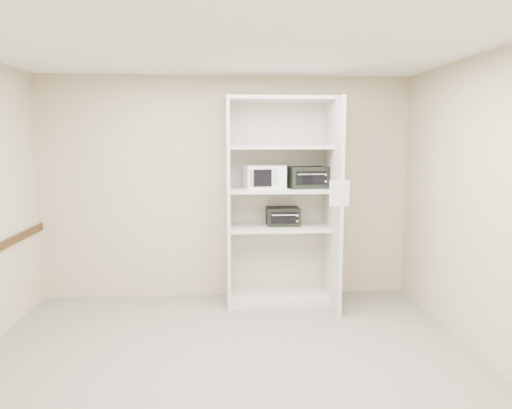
{
  "coord_description": "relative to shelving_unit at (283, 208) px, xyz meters",
  "views": [
    {
      "loc": [
        -0.06,
        -4.09,
        1.94
      ],
      "look_at": [
        0.32,
        1.3,
        1.23
      ],
      "focal_mm": 35.0,
      "sensor_mm": 36.0,
      "label": 1
    }
  ],
  "objects": [
    {
      "name": "floor",
      "position": [
        -0.67,
        -1.7,
        -1.13
      ],
      "size": [
        4.5,
        4.0,
        0.01
      ],
      "primitive_type": "cube",
      "color": "slate",
      "rests_on": "ground"
    },
    {
      "name": "toaster_oven_upper",
      "position": [
        0.28,
        0.02,
        0.37
      ],
      "size": [
        0.48,
        0.39,
        0.25
      ],
      "primitive_type": "cube",
      "rotation": [
        0.0,
        0.0,
        0.14
      ],
      "color": "black",
      "rests_on": "shelving_unit"
    },
    {
      "name": "microwave",
      "position": [
        -0.22,
        0.01,
        0.37
      ],
      "size": [
        0.49,
        0.4,
        0.27
      ],
      "primitive_type": "cube",
      "rotation": [
        0.0,
        0.0,
        0.14
      ],
      "color": "white",
      "rests_on": "shelving_unit"
    },
    {
      "name": "wall_back",
      "position": [
        -0.67,
        0.3,
        0.22
      ],
      "size": [
        4.5,
        0.02,
        2.7
      ],
      "primitive_type": "cube",
      "color": "beige",
      "rests_on": "ground"
    },
    {
      "name": "wall_right",
      "position": [
        1.58,
        -1.7,
        0.22
      ],
      "size": [
        0.02,
        4.0,
        2.7
      ],
      "primitive_type": "cube",
      "color": "beige",
      "rests_on": "ground"
    },
    {
      "name": "toaster_oven_lower",
      "position": [
        0.01,
        0.05,
        -0.1
      ],
      "size": [
        0.39,
        0.29,
        0.21
      ],
      "primitive_type": "cube",
      "rotation": [
        0.0,
        0.0,
        0.0
      ],
      "color": "black",
      "rests_on": "shelving_unit"
    },
    {
      "name": "paper_sign",
      "position": [
        0.52,
        -0.63,
        0.24
      ],
      "size": [
        0.21,
        0.02,
        0.27
      ],
      "primitive_type": "cube",
      "rotation": [
        0.0,
        0.0,
        0.06
      ],
      "color": "white",
      "rests_on": "shelving_unit"
    },
    {
      "name": "wall_front",
      "position": [
        -0.67,
        -3.7,
        0.22
      ],
      "size": [
        4.5,
        0.02,
        2.7
      ],
      "primitive_type": "cube",
      "color": "beige",
      "rests_on": "ground"
    },
    {
      "name": "ceiling",
      "position": [
        -0.67,
        -1.7,
        1.57
      ],
      "size": [
        4.5,
        4.0,
        0.01
      ],
      "primitive_type": "cube",
      "color": "white"
    },
    {
      "name": "shelving_unit",
      "position": [
        0.0,
        0.0,
        0.0
      ],
      "size": [
        1.24,
        0.92,
        2.42
      ],
      "color": "beige",
      "rests_on": "floor"
    }
  ]
}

